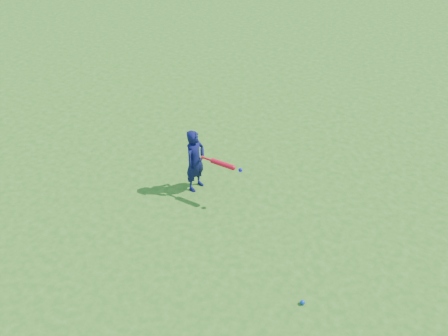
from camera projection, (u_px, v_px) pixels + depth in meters
name	position (u px, v px, depth m)	size (l,w,h in m)	color
ground	(202.00, 190.00, 7.82)	(80.00, 80.00, 0.00)	#2F701A
child	(195.00, 161.00, 7.56)	(0.38, 0.25, 1.04)	#0F1148
ground_ball_blue	(303.00, 302.00, 6.08)	(0.06, 0.06, 0.06)	#0C3BCD
bat_swing	(224.00, 165.00, 7.24)	(0.68, 0.09, 0.08)	red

